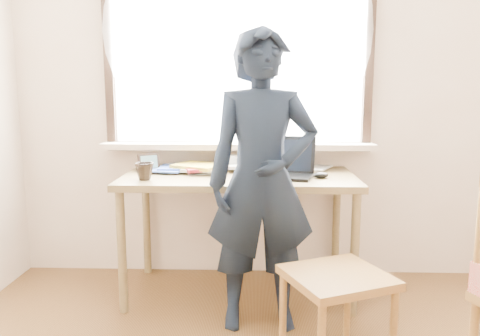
{
  "coord_description": "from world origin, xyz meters",
  "views": [
    {
      "loc": [
        -0.08,
        -1.27,
        1.29
      ],
      "look_at": [
        -0.15,
        0.95,
        0.93
      ],
      "focal_mm": 35.0,
      "sensor_mm": 36.0,
      "label": 1
    }
  ],
  "objects_px": {
    "laptop": "(284,167)",
    "person": "(262,181)",
    "work_chair": "(337,287)",
    "mug_dark": "(145,171)",
    "mug_white": "(229,162)",
    "desk": "(239,187)"
  },
  "relations": [
    {
      "from": "laptop",
      "to": "mug_dark",
      "type": "height_order",
      "value": "laptop"
    },
    {
      "from": "desk",
      "to": "person",
      "type": "bearing_deg",
      "value": -71.48
    },
    {
      "from": "mug_white",
      "to": "person",
      "type": "xyz_separation_m",
      "value": [
        0.21,
        -0.62,
        -0.01
      ]
    },
    {
      "from": "desk",
      "to": "mug_white",
      "type": "relative_size",
      "value": 11.5
    },
    {
      "from": "work_chair",
      "to": "person",
      "type": "bearing_deg",
      "value": 132.9
    },
    {
      "from": "mug_dark",
      "to": "person",
      "type": "xyz_separation_m",
      "value": [
        0.69,
        -0.23,
        -0.01
      ]
    },
    {
      "from": "mug_white",
      "to": "work_chair",
      "type": "bearing_deg",
      "value": -60.42
    },
    {
      "from": "laptop",
      "to": "work_chair",
      "type": "bearing_deg",
      "value": -74.74
    },
    {
      "from": "mug_white",
      "to": "mug_dark",
      "type": "relative_size",
      "value": 1.15
    },
    {
      "from": "desk",
      "to": "laptop",
      "type": "distance_m",
      "value": 0.32
    },
    {
      "from": "laptop",
      "to": "work_chair",
      "type": "xyz_separation_m",
      "value": [
        0.21,
        -0.76,
        -0.45
      ]
    },
    {
      "from": "mug_dark",
      "to": "person",
      "type": "relative_size",
      "value": 0.07
    },
    {
      "from": "mug_dark",
      "to": "person",
      "type": "distance_m",
      "value": 0.73
    },
    {
      "from": "mug_white",
      "to": "person",
      "type": "bearing_deg",
      "value": -70.88
    },
    {
      "from": "desk",
      "to": "work_chair",
      "type": "height_order",
      "value": "desk"
    },
    {
      "from": "laptop",
      "to": "mug_white",
      "type": "bearing_deg",
      "value": 146.85
    },
    {
      "from": "desk",
      "to": "laptop",
      "type": "height_order",
      "value": "laptop"
    },
    {
      "from": "laptop",
      "to": "person",
      "type": "bearing_deg",
      "value": -110.37
    },
    {
      "from": "desk",
      "to": "laptop",
      "type": "bearing_deg",
      "value": -6.24
    },
    {
      "from": "mug_dark",
      "to": "work_chair",
      "type": "bearing_deg",
      "value": -30.03
    },
    {
      "from": "mug_dark",
      "to": "mug_white",
      "type": "bearing_deg",
      "value": 39.37
    },
    {
      "from": "work_chair",
      "to": "laptop",
      "type": "bearing_deg",
      "value": 105.26
    }
  ]
}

